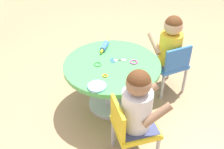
{
  "coord_description": "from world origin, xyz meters",
  "views": [
    {
      "loc": [
        -1.92,
        -0.06,
        1.74
      ],
      "look_at": [
        0.0,
        0.0,
        0.35
      ],
      "focal_mm": 42.98,
      "sensor_mm": 36.0,
      "label": 1
    }
  ],
  "objects": [
    {
      "name": "child_chair_right",
      "position": [
        0.24,
        -0.55,
        0.31
      ],
      "size": [
        0.4,
        0.4,
        0.54
      ],
      "color": "#B7B7BC",
      "rests_on": "ground"
    },
    {
      "name": "ground_plane",
      "position": [
        0.0,
        0.0,
        0.0
      ],
      "size": [
        10.0,
        10.0,
        0.0
      ],
      "primitive_type": "plane",
      "color": "tan"
    },
    {
      "name": "child_chair_left",
      "position": [
        -0.58,
        -0.15,
        0.31
      ],
      "size": [
        0.38,
        0.38,
        0.54
      ],
      "color": "#B7B7BC",
      "rests_on": "ground"
    },
    {
      "name": "cookie_cutter_1",
      "position": [
        0.02,
        -0.19,
        0.47
      ],
      "size": [
        0.07,
        0.07,
        0.01
      ],
      "primitive_type": "torus",
      "color": "#D83FA5",
      "rests_on": "craft_table"
    },
    {
      "name": "rolling_pin",
      "position": [
        0.25,
        0.08,
        0.49
      ],
      "size": [
        0.23,
        0.08,
        0.05
      ],
      "color": "#3F72CC",
      "rests_on": "craft_table"
    },
    {
      "name": "playdough_blob_0",
      "position": [
        -0.33,
        0.1,
        0.47
      ],
      "size": [
        0.14,
        0.14,
        0.02
      ],
      "primitive_type": "cylinder",
      "color": "#8CCCF2",
      "rests_on": "craft_table"
    },
    {
      "name": "craft_table",
      "position": [
        0.0,
        0.0,
        0.35
      ],
      "size": [
        0.84,
        0.84,
        0.46
      ],
      "color": "silver",
      "rests_on": "ground"
    },
    {
      "name": "seated_child_left",
      "position": [
        -0.57,
        -0.19,
        0.53
      ],
      "size": [
        0.36,
        0.41,
        0.51
      ],
      "color": "#3F4772",
      "rests_on": "ground"
    },
    {
      "name": "cookie_cutter_0",
      "position": [
        -0.02,
        0.12,
        0.47
      ],
      "size": [
        0.07,
        0.07,
        0.01
      ],
      "primitive_type": "torus",
      "color": "#4CB259",
      "rests_on": "craft_table"
    },
    {
      "name": "craft_scissors",
      "position": [
        0.05,
        -0.03,
        0.47
      ],
      "size": [
        0.08,
        0.14,
        0.01
      ],
      "color": "silver",
      "rests_on": "craft_table"
    },
    {
      "name": "seated_child_right",
      "position": [
        0.28,
        -0.53,
        0.53
      ],
      "size": [
        0.43,
        0.4,
        0.51
      ],
      "color": "#3F4772",
      "rests_on": "ground"
    },
    {
      "name": "cookie_cutter_2",
      "position": [
        -0.18,
        0.05,
        0.47
      ],
      "size": [
        0.05,
        0.05,
        0.01
      ],
      "primitive_type": "torus",
      "color": "orange",
      "rests_on": "craft_table"
    }
  ]
}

